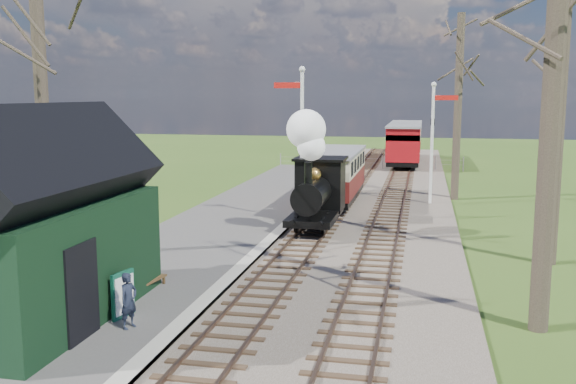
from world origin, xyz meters
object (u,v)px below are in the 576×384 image
Objects in this scene: semaphore_far at (434,134)px; locomotive at (315,178)px; coach at (337,173)px; person at (129,301)px; bench at (144,276)px; sign_board at (123,295)px; red_carriage_a at (404,145)px; semaphore_near at (300,134)px; station_shed at (40,227)px; red_carriage_b at (406,139)px.

semaphore_far is 1.29× the size of locomotive.
person is at bearing -97.11° from coach.
sign_board is at bearing -77.83° from bench.
locomotive reaches higher than red_carriage_a.
semaphore_near is 7.91m from semaphore_far.
semaphore_far is 0.80× the size of coach.
coach reaches higher than person.
coach is at bearing 75.88° from station_shed.
sign_board is (-2.58, -16.70, -0.78)m from coach.
person is at bearing -71.98° from bench.
station_shed is 2.60m from person.
person is (0.87, -2.67, 0.26)m from bench.
coach reaches higher than sign_board.
station_shed is 1.01× the size of semaphore_near.
station_shed is 33.69m from red_carriage_a.
semaphore_far is 15.17m from red_carriage_a.
red_carriage_b is 5.51× the size of sign_board.
bench is at bearing -100.44° from red_carriage_a.
semaphore_near is at bearing 73.62° from station_shed.
red_carriage_b reaches higher than bench.
station_shed is 20.01m from semaphore_far.
bench is at bearing -109.38° from locomotive.
semaphore_far is 8.35m from locomotive.
red_carriage_b is (2.61, 27.46, -0.38)m from locomotive.
station_shed reaches higher than red_carriage_b.
bench is (-7.40, -15.56, -2.80)m from semaphore_far.
station_shed is 1.09× the size of red_carriage_b.
station_shed is at bearing -106.38° from semaphore_near.
red_carriage_b is 4.77× the size of person.
coach is at bearing 89.89° from locomotive.
coach is 16.92m from sign_board.
locomotive is at bearing -90.11° from coach.
bench is at bearing -98.87° from red_carriage_b.
station_shed is at bearing 103.34° from person.
red_carriage_b is 4.29× the size of bench.
station_shed is 17.63m from coach.
person is at bearing -109.72° from semaphore_far.
locomotive is at bearing -52.53° from semaphore_near.
station_shed is 1.10× the size of semaphore_far.
red_carriage_a is (2.60, 15.90, 0.17)m from coach.
red_carriage_b is at bearing 94.95° from semaphore_far.
sign_board is at bearing -98.84° from semaphore_near.
red_carriage_b is 39.00m from person.
sign_board is at bearing -99.03° from red_carriage_a.
locomotive is 0.62× the size of coach.
coach is 5.27× the size of bench.
coach is at bearing -96.93° from red_carriage_b.
semaphore_near reaches higher than bench.
locomotive is 27.59m from red_carriage_b.
locomotive is at bearing 8.40° from person.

